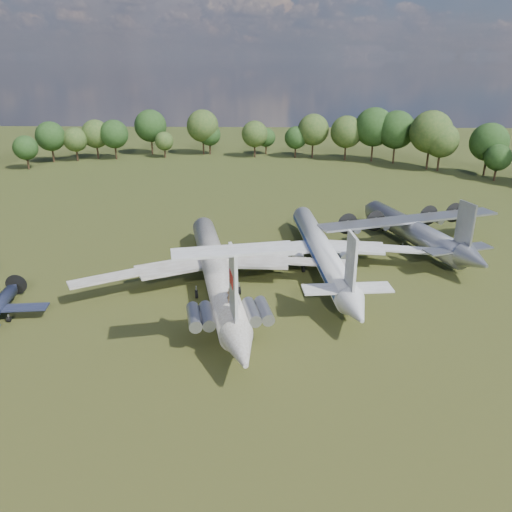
# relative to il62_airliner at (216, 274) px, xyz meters

# --- Properties ---
(ground) EXTENTS (300.00, 300.00, 0.00)m
(ground) POSITION_rel_il62_airliner_xyz_m (-4.85, 3.38, -2.19)
(ground) COLOR #223C14
(ground) RESTS_ON ground
(il62_airliner) EXTENTS (43.33, 51.12, 4.38)m
(il62_airliner) POSITION_rel_il62_airliner_xyz_m (0.00, 0.00, 0.00)
(il62_airliner) COLOR silver
(il62_airliner) RESTS_ON ground
(tu104_jet) EXTENTS (36.12, 45.50, 4.23)m
(tu104_jet) POSITION_rel_il62_airliner_xyz_m (13.39, 7.11, -0.07)
(tu104_jet) COLOR silver
(tu104_jet) RESTS_ON ground
(an12_transport) EXTENTS (38.03, 40.12, 4.26)m
(an12_transport) POSITION_rel_il62_airliner_xyz_m (27.79, 15.78, -0.06)
(an12_transport) COLOR gray
(an12_transport) RESTS_ON ground
(person_on_il62) EXTENTS (0.61, 0.41, 1.63)m
(person_on_il62) POSITION_rel_il62_airliner_xyz_m (2.69, -11.97, 3.01)
(person_on_il62) COLOR #9A744E
(person_on_il62) RESTS_ON il62_airliner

